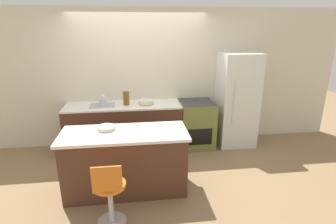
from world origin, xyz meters
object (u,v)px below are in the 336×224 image
kettle (103,101)px  mixing_bowl (146,102)px  stool_chair (110,195)px  oven_range (196,124)px  refrigerator (237,100)px

kettle → mixing_bowl: size_ratio=0.75×
stool_chair → oven_range: bearing=53.8°
refrigerator → kettle: refrigerator is taller
stool_chair → kettle: kettle is taller
kettle → mixing_bowl: bearing=0.0°
oven_range → kettle: size_ratio=4.40×
refrigerator → mixing_bowl: (-1.76, -0.02, 0.03)m
oven_range → stool_chair: bearing=-126.2°
stool_chair → refrigerator: bearing=41.9°
oven_range → refrigerator: refrigerator is taller
stool_chair → mixing_bowl: (0.53, 2.03, 0.53)m
kettle → mixing_bowl: (0.77, 0.00, -0.05)m
oven_range → refrigerator: (0.79, 0.01, 0.45)m
stool_chair → mixing_bowl: mixing_bowl is taller
oven_range → stool_chair: (-1.49, -2.04, -0.04)m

